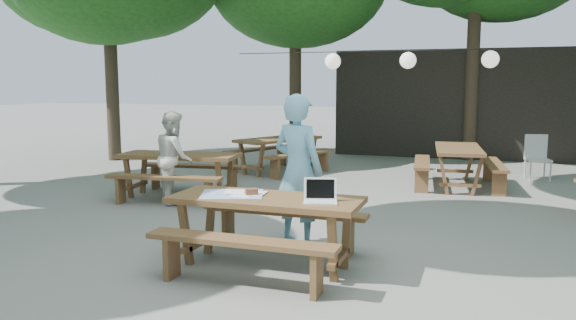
# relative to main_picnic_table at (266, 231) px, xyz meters

# --- Properties ---
(ground) EXTENTS (80.00, 80.00, 0.00)m
(ground) POSITION_rel_main_picnic_table_xyz_m (0.77, 0.55, -0.39)
(ground) COLOR slate
(ground) RESTS_ON ground
(pavilion) EXTENTS (6.00, 3.00, 2.80)m
(pavilion) POSITION_rel_main_picnic_table_xyz_m (1.27, 11.05, 1.01)
(pavilion) COLOR black
(pavilion) RESTS_ON ground
(main_picnic_table) EXTENTS (2.00, 1.58, 0.75)m
(main_picnic_table) POSITION_rel_main_picnic_table_xyz_m (0.00, 0.00, 0.00)
(main_picnic_table) COLOR brown
(main_picnic_table) RESTS_ON ground
(picnic_table_nw) EXTENTS (2.09, 1.81, 0.75)m
(picnic_table_nw) POSITION_rel_main_picnic_table_xyz_m (-2.72, 2.90, 0.00)
(picnic_table_nw) COLOR brown
(picnic_table_nw) RESTS_ON ground
(picnic_table_far_w) EXTENTS (2.23, 2.39, 0.75)m
(picnic_table_far_w) POSITION_rel_main_picnic_table_xyz_m (-2.12, 6.09, 0.00)
(picnic_table_far_w) COLOR brown
(picnic_table_far_w) RESTS_ON ground
(picnic_table_far_e) EXTENTS (1.76, 2.07, 0.75)m
(picnic_table_far_e) POSITION_rel_main_picnic_table_xyz_m (1.68, 5.48, 0.00)
(picnic_table_far_e) COLOR brown
(picnic_table_far_e) RESTS_ON ground
(woman) EXTENTS (0.76, 0.61, 1.81)m
(woman) POSITION_rel_main_picnic_table_xyz_m (0.06, 0.90, 0.52)
(woman) COLOR #7FC7E7
(woman) RESTS_ON ground
(second_person) EXTENTS (0.89, 0.92, 1.49)m
(second_person) POSITION_rel_main_picnic_table_xyz_m (-2.59, 2.51, 0.36)
(second_person) COLOR white
(second_person) RESTS_ON ground
(plastic_chair) EXTENTS (0.52, 0.52, 0.90)m
(plastic_chair) POSITION_rel_main_picnic_table_xyz_m (3.17, 6.90, -0.13)
(plastic_chair) COLOR silver
(plastic_chair) RESTS_ON ground
(laptop) EXTENTS (0.39, 0.34, 0.24)m
(laptop) POSITION_rel_main_picnic_table_xyz_m (0.61, -0.06, 0.42)
(laptop) COLOR white
(laptop) RESTS_ON main_picnic_table
(tabletop_clutter) EXTENTS (0.80, 0.74, 0.08)m
(tabletop_clutter) POSITION_rel_main_picnic_table_xyz_m (-0.34, 0.01, 0.37)
(tabletop_clutter) COLOR blue
(tabletop_clutter) RESTS_ON main_picnic_table
(paper_lanterns) EXTENTS (9.00, 0.34, 0.38)m
(paper_lanterns) POSITION_rel_main_picnic_table_xyz_m (0.58, 6.55, 2.02)
(paper_lanterns) COLOR black
(paper_lanterns) RESTS_ON ground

